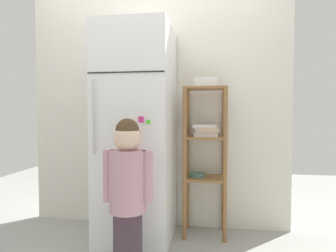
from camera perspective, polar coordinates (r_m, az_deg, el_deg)
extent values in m
plane|color=#999993|center=(2.68, -3.80, -21.24)|extent=(6.00, 6.00, 0.00)
cube|color=silver|center=(2.82, -2.23, 3.97)|extent=(2.49, 0.03, 2.31)
cube|color=white|center=(2.51, -6.09, -1.57)|extent=(0.60, 0.64, 1.81)
cube|color=black|center=(2.21, -8.33, 10.36)|extent=(0.59, 0.01, 0.01)
cylinder|color=silver|center=(2.25, -14.29, 1.78)|extent=(0.02, 0.02, 0.56)
cube|color=white|center=(2.19, -8.62, 0.25)|extent=(0.17, 0.01, 0.15)
cube|color=red|center=(2.21, -9.34, -3.95)|extent=(0.03, 0.01, 0.03)
cube|color=#48DF22|center=(2.14, -3.84, 0.79)|extent=(0.03, 0.02, 0.03)
cube|color=#BF3131|center=(2.25, -10.22, -8.70)|extent=(0.04, 0.02, 0.04)
cube|color=#4A0FC7|center=(2.22, -6.71, -10.20)|extent=(0.03, 0.02, 0.03)
cube|color=#DE570B|center=(2.17, -5.89, -1.42)|extent=(0.04, 0.01, 0.04)
cube|color=orange|center=(2.20, -8.57, -2.71)|extent=(0.04, 0.01, 0.04)
cube|color=#E43388|center=(2.15, -5.29, 1.31)|extent=(0.04, 0.02, 0.04)
cube|color=#473741|center=(2.12, -7.80, -21.62)|extent=(0.17, 0.11, 0.43)
cylinder|color=#BF8C99|center=(1.99, -7.88, -10.55)|extent=(0.24, 0.24, 0.41)
sphere|color=#BF8C99|center=(2.02, -7.31, -4.74)|extent=(0.11, 0.11, 0.11)
sphere|color=beige|center=(1.94, -7.93, -2.30)|extent=(0.18, 0.18, 0.18)
sphere|color=#4C3823|center=(1.94, -7.93, -0.81)|extent=(0.16, 0.16, 0.16)
cylinder|color=#BF8C99|center=(2.02, -11.59, -9.46)|extent=(0.07, 0.07, 0.35)
cylinder|color=#BF8C99|center=(1.95, -4.03, -9.89)|extent=(0.07, 0.07, 0.35)
cylinder|color=olive|center=(2.50, 3.25, -7.35)|extent=(0.04, 0.04, 1.31)
cylinder|color=olive|center=(2.49, 11.07, -7.43)|extent=(0.04, 0.04, 1.31)
cylinder|color=olive|center=(2.76, 3.79, -6.40)|extent=(0.04, 0.04, 1.31)
cylinder|color=olive|center=(2.75, 10.84, -6.46)|extent=(0.04, 0.04, 1.31)
cube|color=olive|center=(2.59, 7.31, 7.28)|extent=(0.36, 0.29, 0.02)
cube|color=olive|center=(2.59, 7.26, -2.23)|extent=(0.36, 0.29, 0.02)
cube|color=olive|center=(2.65, 7.22, -10.03)|extent=(0.36, 0.29, 0.02)
cube|color=white|center=(2.59, 7.44, -1.56)|extent=(0.21, 0.17, 0.04)
cube|color=#C6AD8E|center=(2.58, 7.75, -0.73)|extent=(0.21, 0.17, 0.03)
cube|color=white|center=(2.60, 7.08, -0.03)|extent=(0.21, 0.18, 0.03)
cylinder|color=#4C7266|center=(2.65, 5.79, -9.44)|extent=(0.14, 0.14, 0.04)
cube|color=white|center=(2.60, 7.45, 7.53)|extent=(0.21, 0.15, 0.01)
cube|color=white|center=(2.54, 7.42, 8.53)|extent=(0.21, 0.01, 0.08)
cube|color=white|center=(2.68, 7.49, 8.22)|extent=(0.21, 0.01, 0.08)
cube|color=white|center=(2.61, 5.18, 8.37)|extent=(0.01, 0.15, 0.08)
cube|color=white|center=(2.61, 9.73, 8.36)|extent=(0.01, 0.15, 0.08)
sphere|color=#B41E13|center=(2.59, 6.74, 8.36)|extent=(0.07, 0.07, 0.07)
sphere|color=#B53C11|center=(2.59, 8.15, 8.31)|extent=(0.06, 0.06, 0.06)
sphere|color=orange|center=(2.63, 7.35, 8.42)|extent=(0.08, 0.08, 0.08)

